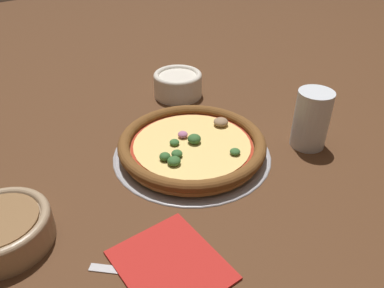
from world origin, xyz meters
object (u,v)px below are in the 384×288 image
pizza_tray (192,153)px  drinking_cup (311,119)px  napkin (171,264)px  pizza (192,145)px  fork (160,275)px  bowl_near (178,83)px  bowl_far (1,228)px

pizza_tray → drinking_cup: drinking_cup is taller
napkin → pizza: bearing=-45.5°
drinking_cup → fork: drinking_cup is taller
pizza → napkin: bearing=134.5°
bowl_near → drinking_cup: drinking_cup is taller
fork → drinking_cup: bearing=56.6°
bowl_far → fork: (-0.19, -0.14, -0.02)m
bowl_near → bowl_far: bearing=114.6°
bowl_near → drinking_cup: bearing=-168.9°
bowl_far → pizza: bearing=-90.1°
bowl_near → fork: bearing=140.0°
pizza → drinking_cup: drinking_cup is taller
napkin → fork: bearing=99.4°
drinking_cup → fork: (-0.07, 0.41, -0.06)m
bowl_near → fork: 0.53m
pizza → napkin: pizza is taller
pizza → bowl_near: 0.26m
bowl_near → napkin: bowl_near is taller
pizza → bowl_far: bearing=89.9°
napkin → drinking_cup: bearing=-80.3°
bowl_far → fork: bowl_far is taller
pizza → drinking_cup: (-0.12, -0.20, 0.04)m
fork → pizza: bearing=89.0°
napkin → fork: (-0.00, 0.02, -0.00)m
fork → pizza_tray: bearing=89.1°
bowl_near → drinking_cup: 0.34m
napkin → bowl_near: bearing=-38.5°
napkin → bowl_far: bearing=40.7°
pizza_tray → drinking_cup: (-0.12, -0.20, 0.05)m
pizza → napkin: (-0.18, 0.19, -0.02)m
bowl_far → drinking_cup: size_ratio=1.20×
pizza_tray → bowl_far: bearing=89.9°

